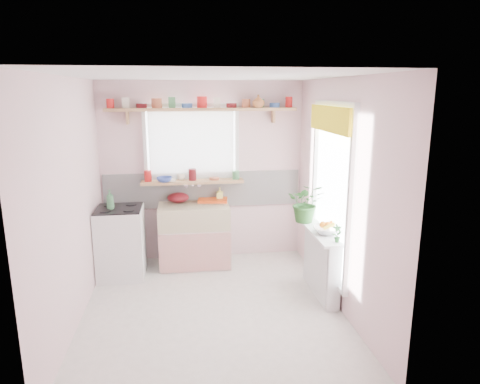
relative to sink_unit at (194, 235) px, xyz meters
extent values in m
plane|color=silver|center=(0.15, -1.29, -0.43)|extent=(3.20, 3.20, 0.00)
plane|color=white|center=(0.15, -1.29, 2.07)|extent=(3.20, 3.20, 0.00)
plane|color=beige|center=(0.15, 0.31, 0.82)|extent=(2.80, 0.00, 2.80)
plane|color=beige|center=(0.15, -2.89, 0.82)|extent=(2.80, 0.00, 2.80)
plane|color=beige|center=(-1.25, -1.29, 0.82)|extent=(0.00, 3.20, 3.20)
plane|color=beige|center=(1.55, -1.29, 0.82)|extent=(0.00, 3.20, 3.20)
cube|color=white|center=(0.15, 0.29, 0.57)|extent=(2.74, 0.03, 0.50)
cube|color=pink|center=(0.15, 0.29, 0.37)|extent=(2.74, 0.02, 0.12)
cube|color=white|center=(0.00, 0.30, 1.22)|extent=(1.20, 0.01, 1.00)
cube|color=white|center=(0.00, 0.24, 1.22)|extent=(1.15, 0.02, 0.95)
cube|color=white|center=(1.54, -1.09, 0.82)|extent=(0.01, 1.10, 1.90)
cube|color=yellow|center=(1.46, -1.09, 1.63)|extent=(0.03, 1.20, 0.28)
cube|color=white|center=(0.00, 0.01, -0.16)|extent=(0.85, 0.55, 0.55)
cube|color=#CA443B|center=(0.00, -0.27, -0.16)|extent=(0.95, 0.02, 0.53)
cube|color=beige|center=(0.00, 0.01, 0.27)|extent=(0.95, 0.55, 0.30)
cylinder|color=silver|center=(0.00, 0.26, 0.67)|extent=(0.03, 0.22, 0.03)
cube|color=white|center=(-0.95, -0.24, 0.02)|extent=(0.58, 0.58, 0.90)
cube|color=black|center=(-0.95, -0.24, 0.47)|extent=(0.56, 0.56, 0.02)
cylinder|color=black|center=(-1.09, -0.38, 0.49)|extent=(0.14, 0.14, 0.01)
cylinder|color=black|center=(-0.81, -0.38, 0.49)|extent=(0.14, 0.14, 0.01)
cylinder|color=black|center=(-1.09, -0.10, 0.49)|extent=(0.14, 0.14, 0.01)
cylinder|color=black|center=(-0.81, -0.10, 0.49)|extent=(0.14, 0.14, 0.01)
cube|color=white|center=(1.45, -1.09, -0.06)|extent=(0.15, 0.90, 0.75)
cube|color=white|center=(1.42, -1.09, 0.33)|extent=(0.22, 0.95, 0.03)
cube|color=tan|center=(0.00, 0.19, 0.71)|extent=(1.40, 0.22, 0.04)
cube|color=tan|center=(0.15, 0.18, 1.69)|extent=(2.52, 0.24, 0.04)
cylinder|color=red|center=(-1.03, 0.18, 1.77)|extent=(0.11, 0.11, 0.12)
cylinder|color=silver|center=(-0.83, 0.18, 1.77)|extent=(0.11, 0.11, 0.12)
cylinder|color=#590F14|center=(-0.64, 0.18, 1.74)|extent=(0.11, 0.11, 0.06)
cylinder|color=#A55133|center=(-0.44, 0.18, 1.77)|extent=(0.11, 0.11, 0.12)
cylinder|color=#3F7F4C|center=(-0.24, 0.18, 1.77)|extent=(0.11, 0.11, 0.12)
cylinder|color=#3359A5|center=(-0.05, 0.18, 1.74)|extent=(0.11, 0.11, 0.06)
cylinder|color=red|center=(0.15, 0.18, 1.77)|extent=(0.11, 0.11, 0.12)
cylinder|color=silver|center=(0.35, 0.18, 1.77)|extent=(0.11, 0.11, 0.12)
cylinder|color=#590F14|center=(0.54, 0.18, 1.74)|extent=(0.11, 0.11, 0.06)
cylinder|color=#A55133|center=(0.74, 0.18, 1.77)|extent=(0.11, 0.11, 0.12)
cylinder|color=#3F7F4C|center=(0.94, 0.18, 1.77)|extent=(0.11, 0.11, 0.12)
cylinder|color=#3359A5|center=(1.13, 0.18, 1.74)|extent=(0.11, 0.11, 0.06)
cylinder|color=red|center=(1.33, 0.18, 1.77)|extent=(0.11, 0.11, 0.12)
cylinder|color=red|center=(-0.62, 0.19, 0.79)|extent=(0.11, 0.11, 0.12)
cylinder|color=silver|center=(-0.31, 0.19, 0.79)|extent=(0.11, 0.11, 0.12)
cylinder|color=#590F14|center=(0.00, 0.19, 0.76)|extent=(0.11, 0.11, 0.06)
cylinder|color=#A55133|center=(0.31, 0.19, 0.79)|extent=(0.11, 0.11, 0.12)
cylinder|color=#3F7F4C|center=(0.62, 0.19, 0.79)|extent=(0.11, 0.11, 0.12)
cube|color=#FB5116|center=(0.28, 0.21, 0.44)|extent=(0.44, 0.35, 0.04)
ellipsoid|color=maroon|center=(-0.20, 0.20, 0.49)|extent=(0.37, 0.37, 0.14)
imported|color=#2A5E25|center=(1.36, -0.69, 0.59)|extent=(0.53, 0.49, 0.49)
imported|color=silver|center=(1.48, -1.16, 0.38)|extent=(0.39, 0.39, 0.08)
imported|color=#245B27|center=(1.48, -1.46, 0.44)|extent=(0.12, 0.09, 0.20)
imported|color=#EFEF6A|center=(0.37, 0.21, 0.51)|extent=(0.10, 0.10, 0.19)
imported|color=white|center=(-0.16, 0.25, 0.77)|extent=(0.13, 0.13, 0.09)
imported|color=#344CAA|center=(-0.38, 0.13, 0.76)|extent=(0.25, 0.25, 0.07)
imported|color=#B06936|center=(0.90, 0.12, 1.79)|extent=(0.20, 0.20, 0.17)
imported|color=#3A7447|center=(-1.04, -0.27, 0.61)|extent=(0.12, 0.12, 0.25)
sphere|color=orange|center=(1.48, -1.16, 0.44)|extent=(0.08, 0.08, 0.08)
sphere|color=orange|center=(1.54, -1.13, 0.44)|extent=(0.08, 0.08, 0.08)
sphere|color=orange|center=(1.43, -1.14, 0.44)|extent=(0.08, 0.08, 0.08)
cylinder|color=yellow|center=(1.50, -1.21, 0.45)|extent=(0.18, 0.04, 0.10)
camera|label=1|loc=(-0.14, -5.61, 1.92)|focal=32.00mm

